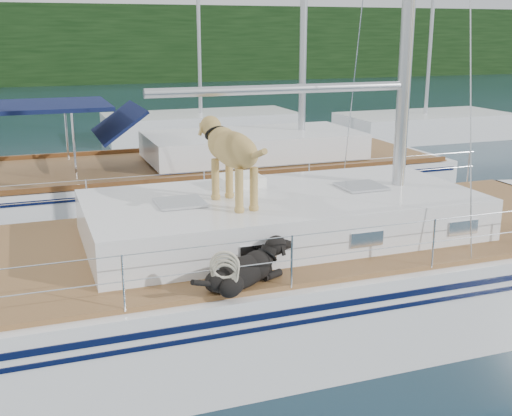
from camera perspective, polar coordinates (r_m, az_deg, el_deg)
name	(u,v)px	position (r m, az deg, el deg)	size (l,w,h in m)	color
ground	(227,327)	(8.99, -2.60, -10.50)	(120.00, 120.00, 0.00)	black
tree_line	(49,45)	(52.79, -17.91, 13.65)	(90.00, 3.00, 6.00)	black
shore_bank	(51,76)	(54.08, -17.76, 11.13)	(92.00, 1.00, 1.20)	#595147
main_sailboat	(233,280)	(8.73, -2.08, -6.40)	(12.00, 3.94, 14.01)	white
neighbor_sailboat	(208,183)	(14.49, -4.32, 2.19)	(11.00, 3.50, 13.30)	white
bg_boat_center	(201,126)	(24.82, -4.92, 7.27)	(7.20, 3.00, 11.65)	white
bg_boat_east	(424,126)	(25.47, 14.75, 7.05)	(6.40, 3.00, 11.65)	white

